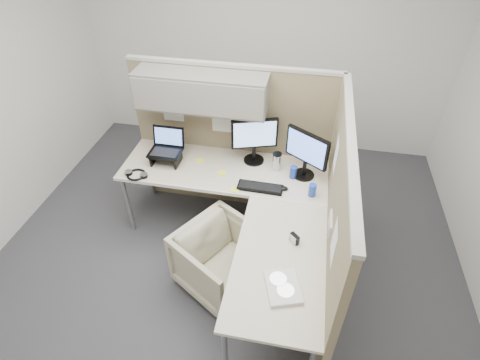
% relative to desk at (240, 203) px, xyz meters
% --- Properties ---
extents(ground, '(4.50, 4.50, 0.00)m').
position_rel_desk_xyz_m(ground, '(-0.12, -0.13, -0.69)').
color(ground, '#38383D').
rests_on(ground, ground).
extents(partition_back, '(2.00, 0.36, 1.63)m').
position_rel_desk_xyz_m(partition_back, '(-0.34, 0.70, 0.41)').
color(partition_back, '#867758').
rests_on(partition_back, ground).
extents(partition_right, '(0.07, 2.03, 1.63)m').
position_rel_desk_xyz_m(partition_right, '(0.78, -0.19, 0.13)').
color(partition_right, '#867758').
rests_on(partition_right, ground).
extents(desk, '(2.00, 1.98, 0.73)m').
position_rel_desk_xyz_m(desk, '(0.00, 0.00, 0.00)').
color(desk, beige).
rests_on(desk, ground).
extents(office_chair, '(0.87, 0.89, 0.68)m').
position_rel_desk_xyz_m(office_chair, '(-0.10, -0.34, -0.35)').
color(office_chair, '#BAB394').
rests_on(office_chair, ground).
extents(monitor_left, '(0.43, 0.20, 0.47)m').
position_rel_desk_xyz_m(monitor_left, '(0.02, 0.59, 0.32)').
color(monitor_left, black).
rests_on(monitor_left, desk).
extents(monitor_right, '(0.38, 0.27, 0.47)m').
position_rel_desk_xyz_m(monitor_right, '(0.52, 0.45, 0.32)').
color(monitor_right, black).
rests_on(monitor_right, desk).
extents(laptop_station, '(0.31, 0.27, 0.32)m').
position_rel_desk_xyz_m(laptop_station, '(-0.81, 0.43, 0.17)').
color(laptop_station, black).
rests_on(laptop_station, desk).
extents(keyboard, '(0.41, 0.15, 0.02)m').
position_rel_desk_xyz_m(keyboard, '(0.15, 0.18, 0.05)').
color(keyboard, black).
rests_on(keyboard, desk).
extents(mouse, '(0.09, 0.07, 0.03)m').
position_rel_desk_xyz_m(mouse, '(0.36, 0.21, 0.06)').
color(mouse, black).
rests_on(mouse, desk).
extents(travel_mug, '(0.09, 0.09, 0.18)m').
position_rel_desk_xyz_m(travel_mug, '(0.26, 0.50, 0.14)').
color(travel_mug, silver).
rests_on(travel_mug, desk).
extents(soda_can_green, '(0.07, 0.07, 0.12)m').
position_rel_desk_xyz_m(soda_can_green, '(0.61, 0.18, 0.10)').
color(soda_can_green, '#1E3FA5').
rests_on(soda_can_green, desk).
extents(soda_can_silver, '(0.07, 0.07, 0.12)m').
position_rel_desk_xyz_m(soda_can_silver, '(0.42, 0.40, 0.10)').
color(soda_can_silver, '#1E3FA5').
rests_on(soda_can_silver, desk).
extents(sticky_note_b, '(0.08, 0.08, 0.01)m').
position_rel_desk_xyz_m(sticky_note_b, '(-0.07, 0.12, 0.05)').
color(sticky_note_b, '#F4FE43').
rests_on(sticky_note_b, desk).
extents(sticky_note_c, '(0.09, 0.09, 0.01)m').
position_rel_desk_xyz_m(sticky_note_c, '(-0.50, 0.48, 0.05)').
color(sticky_note_c, '#F4FE43').
rests_on(sticky_note_c, desk).
extents(sticky_note_d, '(0.09, 0.09, 0.01)m').
position_rel_desk_xyz_m(sticky_note_d, '(-0.24, 0.34, 0.05)').
color(sticky_note_d, '#F4FE43').
rests_on(sticky_note_d, desk).
extents(headphones, '(0.23, 0.19, 0.03)m').
position_rel_desk_xyz_m(headphones, '(-1.02, 0.14, 0.06)').
color(headphones, black).
rests_on(headphones, desk).
extents(paper_stack, '(0.30, 0.34, 0.03)m').
position_rel_desk_xyz_m(paper_stack, '(0.46, -0.83, 0.06)').
color(paper_stack, white).
rests_on(paper_stack, desk).
extents(desk_clock, '(0.08, 0.08, 0.08)m').
position_rel_desk_xyz_m(desk_clock, '(0.50, -0.39, 0.08)').
color(desk_clock, black).
rests_on(desk_clock, desk).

